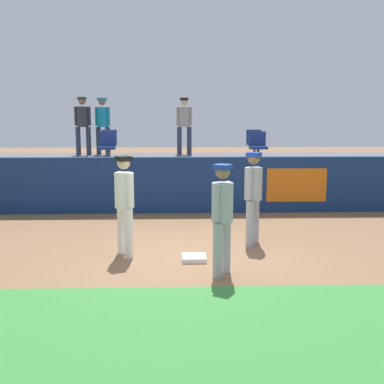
# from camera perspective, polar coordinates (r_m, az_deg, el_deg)

# --- Properties ---
(ground_plane) EXTENTS (60.00, 60.00, 0.00)m
(ground_plane) POSITION_cam_1_polar(r_m,az_deg,el_deg) (8.06, -0.48, -8.06)
(ground_plane) COLOR #846042
(grass_foreground_strip) EXTENTS (18.00, 2.80, 0.01)m
(grass_foreground_strip) POSITION_cam_1_polar(r_m,az_deg,el_deg) (5.49, 0.28, -16.45)
(grass_foreground_strip) COLOR #388438
(grass_foreground_strip) RESTS_ON ground_plane
(first_base) EXTENTS (0.40, 0.40, 0.08)m
(first_base) POSITION_cam_1_polar(r_m,az_deg,el_deg) (7.96, 0.25, -7.97)
(first_base) COLOR white
(first_base) RESTS_ON ground_plane
(player_fielder_home) EXTENTS (0.45, 0.56, 1.72)m
(player_fielder_home) POSITION_cam_1_polar(r_m,az_deg,el_deg) (8.12, -8.16, -0.81)
(player_fielder_home) COLOR white
(player_fielder_home) RESTS_ON ground_plane
(player_runner_visitor) EXTENTS (0.45, 0.45, 1.73)m
(player_runner_visitor) POSITION_cam_1_polar(r_m,az_deg,el_deg) (8.83, 7.39, 0.05)
(player_runner_visitor) COLOR #9EA3AD
(player_runner_visitor) RESTS_ON ground_plane
(player_coach_visitor) EXTENTS (0.44, 0.44, 1.68)m
(player_coach_visitor) POSITION_cam_1_polar(r_m,az_deg,el_deg) (7.04, 3.67, -2.40)
(player_coach_visitor) COLOR #9EA3AD
(player_coach_visitor) RESTS_ON ground_plane
(field_wall) EXTENTS (18.00, 0.26, 1.39)m
(field_wall) POSITION_cam_1_polar(r_m,az_deg,el_deg) (11.79, -0.91, 0.87)
(field_wall) COLOR navy
(field_wall) RESTS_ON ground_plane
(bleacher_platform) EXTENTS (18.00, 4.80, 1.14)m
(bleacher_platform) POSITION_cam_1_polar(r_m,az_deg,el_deg) (14.35, -1.15, 1.81)
(bleacher_platform) COLOR #59595E
(bleacher_platform) RESTS_ON ground_plane
(seat_front_left) EXTENTS (0.45, 0.44, 0.84)m
(seat_front_left) POSITION_cam_1_polar(r_m,az_deg,el_deg) (13.27, -10.21, 5.59)
(seat_front_left) COLOR #4C4C51
(seat_front_left) RESTS_ON bleacher_platform
(seat_back_right) EXTENTS (0.47, 0.44, 0.84)m
(seat_back_right) POSITION_cam_1_polar(r_m,az_deg,el_deg) (15.13, 7.52, 6.06)
(seat_back_right) COLOR #4C4C51
(seat_back_right) RESTS_ON bleacher_platform
(seat_front_right) EXTENTS (0.47, 0.44, 0.84)m
(seat_front_right) POSITION_cam_1_polar(r_m,az_deg,el_deg) (13.33, 7.95, 5.67)
(seat_front_right) COLOR #4C4C51
(seat_front_right) RESTS_ON bleacher_platform
(seat_back_left) EXTENTS (0.47, 0.44, 0.84)m
(seat_back_left) POSITION_cam_1_polar(r_m,az_deg,el_deg) (15.07, -10.00, 5.99)
(seat_back_left) COLOR #4C4C51
(seat_back_left) RESTS_ON bleacher_platform
(spectator_hooded) EXTENTS (0.53, 0.36, 1.87)m
(spectator_hooded) POSITION_cam_1_polar(r_m,az_deg,el_deg) (15.85, -13.05, 8.26)
(spectator_hooded) COLOR #33384C
(spectator_hooded) RESTS_ON bleacher_platform
(spectator_capped) EXTENTS (0.52, 0.39, 1.86)m
(spectator_capped) POSITION_cam_1_polar(r_m,az_deg,el_deg) (15.73, -0.94, 8.46)
(spectator_capped) COLOR #33384C
(spectator_capped) RESTS_ON bleacher_platform
(spectator_casual) EXTENTS (0.51, 0.43, 1.86)m
(spectator_casual) POSITION_cam_1_polar(r_m,az_deg,el_deg) (15.95, -10.73, 8.30)
(spectator_casual) COLOR #33384C
(spectator_casual) RESTS_ON bleacher_platform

